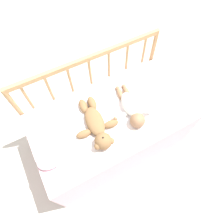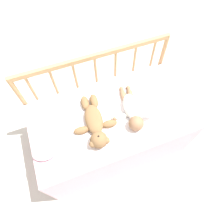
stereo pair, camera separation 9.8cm
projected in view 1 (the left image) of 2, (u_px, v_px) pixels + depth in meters
ground_plane at (112, 142)px, 2.01m from camera, size 12.00×12.00×0.00m
crib_mattress at (112, 131)px, 1.78m from camera, size 1.26×0.68×0.55m
crib_rail at (91, 79)px, 1.65m from camera, size 1.26×0.04×0.86m
blanket at (113, 115)px, 1.54m from camera, size 0.85×0.56×0.01m
teddy_bear at (97, 126)px, 1.45m from camera, size 0.33×0.47×0.12m
baby at (131, 108)px, 1.52m from camera, size 0.33×0.42×0.11m
small_pillow at (50, 159)px, 1.34m from camera, size 0.18×0.14×0.06m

